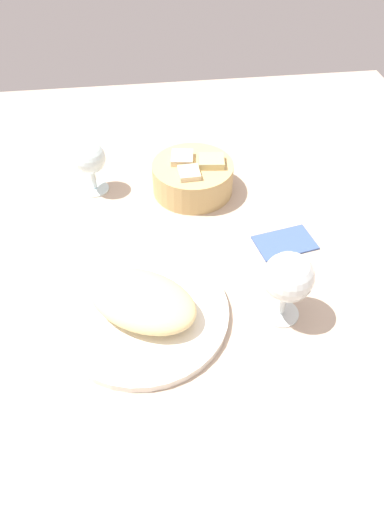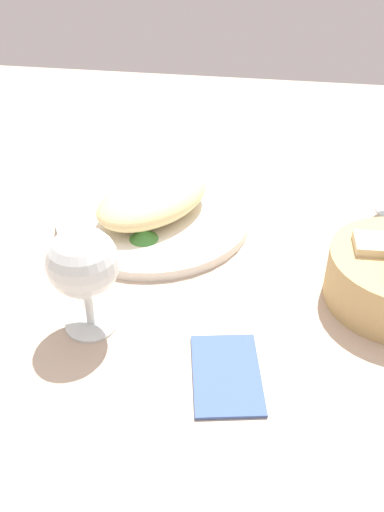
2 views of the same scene
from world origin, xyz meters
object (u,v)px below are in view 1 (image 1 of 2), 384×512
object	(u,v)px
bread_basket	(193,177)
wine_glass_near	(288,279)
wine_glass_far	(90,160)
folded_napkin	(285,242)
plate	(144,313)

from	to	relation	value
bread_basket	wine_glass_near	xyz separation A→B (cm)	(9.94, -34.69, 5.03)
wine_glass_far	folded_napkin	world-z (taller)	wine_glass_far
plate	folded_napkin	size ratio (longest dim) A/B	2.53
plate	wine_glass_far	world-z (taller)	wine_glass_far
plate	folded_napkin	world-z (taller)	plate
bread_basket	folded_napkin	world-z (taller)	bread_basket
plate	wine_glass_far	bearing A→B (deg)	103.49
folded_napkin	plate	bearing A→B (deg)	-164.72
wine_glass_far	folded_napkin	size ratio (longest dim) A/B	1.01
wine_glass_far	folded_napkin	bearing A→B (deg)	-31.07
plate	folded_napkin	bearing A→B (deg)	26.24
bread_basket	wine_glass_far	xyz separation A→B (cm)	(-20.81, 3.00, 3.81)
wine_glass_near	folded_napkin	xyz separation A→B (cm)	(5.16, 16.06, -8.14)
plate	folded_napkin	xyz separation A→B (cm)	(27.47, 13.54, -0.30)
folded_napkin	wine_glass_near	bearing A→B (deg)	-118.76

